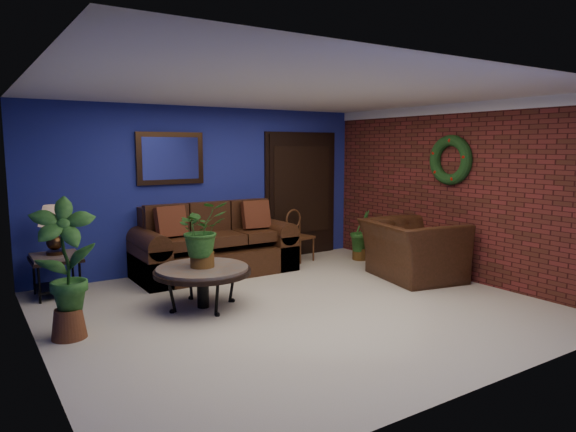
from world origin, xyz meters
TOP-DOWN VIEW (x-y plane):
  - floor at (0.00, 0.00)m, footprint 5.50×5.50m
  - wall_back at (0.00, 2.50)m, footprint 5.50×0.04m
  - wall_left at (-2.75, 0.00)m, footprint 0.04×5.00m
  - wall_right_brick at (2.75, 0.00)m, footprint 0.04×5.00m
  - ceiling at (0.00, 0.00)m, footprint 5.50×5.00m
  - crown_molding at (2.72, 0.00)m, footprint 0.03×5.00m
  - wall_mirror at (-0.60, 2.46)m, footprint 1.02×0.06m
  - closet_door at (1.75, 2.47)m, footprint 1.44×0.06m
  - wreath at (2.69, 0.05)m, footprint 0.16×0.72m
  - sofa at (-0.11, 2.09)m, footprint 2.35×1.01m
  - coffee_table at (-0.93, 0.60)m, footprint 1.14×1.14m
  - end_table at (-2.30, 2.05)m, footprint 0.59×0.59m
  - table_lamp at (-2.30, 2.05)m, footprint 0.36×0.36m
  - side_chair at (1.44, 2.11)m, footprint 0.43×0.43m
  - armchair at (2.15, 0.22)m, footprint 1.36×1.49m
  - coffee_plant at (-0.93, 0.60)m, footprint 0.59×0.52m
  - floor_plant at (2.35, 1.57)m, footprint 0.46×0.41m
  - tall_plant at (-2.45, 0.41)m, footprint 0.68×0.52m

SIDE VIEW (x-z plane):
  - floor at x=0.00m, z-range 0.00..0.00m
  - sofa at x=-0.11m, z-range -0.18..0.88m
  - end_table at x=-2.30m, z-range 0.14..0.68m
  - armchair at x=2.15m, z-range 0.00..0.84m
  - coffee_table at x=-0.93m, z-range 0.19..0.68m
  - floor_plant at x=2.35m, z-range 0.02..0.86m
  - side_chair at x=1.44m, z-range 0.06..0.91m
  - tall_plant at x=-2.45m, z-range 0.05..1.46m
  - coffee_plant at x=-0.93m, z-range 0.53..1.31m
  - table_lamp at x=-2.30m, z-range 0.63..1.23m
  - closet_door at x=1.75m, z-range -0.04..2.14m
  - wall_back at x=0.00m, z-range 0.00..2.50m
  - wall_left at x=-2.75m, z-range 0.00..2.50m
  - wall_right_brick at x=2.75m, z-range 0.00..2.50m
  - wreath at x=2.69m, z-range 1.34..2.06m
  - wall_mirror at x=-0.60m, z-range 1.33..2.10m
  - crown_molding at x=2.72m, z-range 2.36..2.50m
  - ceiling at x=0.00m, z-range 2.49..2.51m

